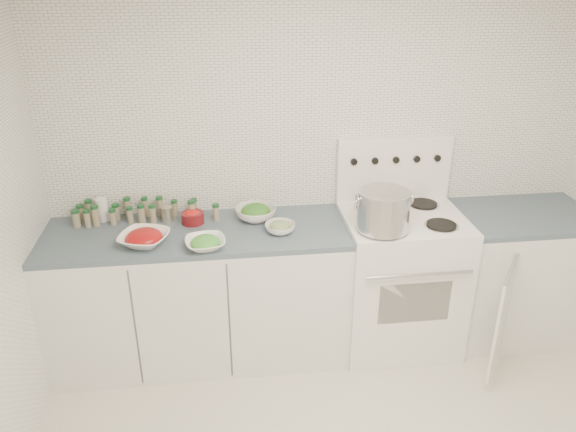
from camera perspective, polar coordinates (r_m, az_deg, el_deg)
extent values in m
cube|color=white|center=(3.68, 3.41, 6.25)|extent=(3.50, 0.02, 2.50)
cube|color=white|center=(3.69, -8.85, -8.06)|extent=(1.85, 0.62, 0.86)
cube|color=#3F4F5F|center=(3.47, -9.33, -1.81)|extent=(1.85, 0.62, 0.03)
cube|color=white|center=(3.83, 11.13, -6.47)|extent=(0.76, 0.65, 0.92)
cube|color=black|center=(3.55, 12.72, -8.55)|extent=(0.45, 0.01, 0.28)
cylinder|color=silver|center=(3.41, 13.28, -5.84)|extent=(0.65, 0.02, 0.02)
cube|color=white|center=(3.61, 11.74, -0.14)|extent=(0.76, 0.65, 0.01)
cube|color=white|center=(3.79, 10.66, 4.77)|extent=(0.76, 0.06, 0.43)
cylinder|color=silver|center=(3.42, 9.70, -1.28)|extent=(0.21, 0.21, 0.01)
cylinder|color=black|center=(3.42, 9.71, -1.19)|extent=(0.18, 0.18, 0.01)
cylinder|color=silver|center=(3.53, 15.31, -0.93)|extent=(0.21, 0.21, 0.01)
cylinder|color=black|center=(3.53, 15.32, -0.85)|extent=(0.18, 0.18, 0.01)
cylinder|color=silver|center=(3.70, 8.35, 0.89)|extent=(0.21, 0.21, 0.01)
cylinder|color=black|center=(3.69, 8.35, 0.98)|extent=(0.18, 0.18, 0.01)
cylinder|color=silver|center=(3.80, 13.59, 1.15)|extent=(0.21, 0.21, 0.01)
cylinder|color=black|center=(3.80, 13.60, 1.23)|extent=(0.18, 0.18, 0.01)
cylinder|color=black|center=(3.66, 6.70, 5.52)|extent=(0.04, 0.02, 0.04)
cylinder|color=black|center=(3.69, 8.83, 5.58)|extent=(0.04, 0.02, 0.04)
cylinder|color=black|center=(3.73, 10.91, 5.63)|extent=(0.04, 0.02, 0.04)
cylinder|color=black|center=(3.78, 12.94, 5.68)|extent=(0.04, 0.02, 0.04)
cylinder|color=black|center=(3.83, 14.93, 5.71)|extent=(0.04, 0.02, 0.04)
cube|color=white|center=(4.17, 21.95, -5.61)|extent=(0.89, 0.62, 0.86)
cube|color=#3F4F5F|center=(3.98, 22.97, 0.01)|extent=(0.89, 0.62, 0.03)
cube|color=white|center=(3.68, 20.91, -9.73)|extent=(0.25, 0.33, 0.70)
cylinder|color=silver|center=(3.35, 9.68, 0.61)|extent=(0.31, 0.31, 0.24)
cylinder|color=orange|center=(3.31, 9.81, 2.24)|extent=(0.28, 0.28, 0.03)
torus|color=silver|center=(3.28, 7.08, 1.60)|extent=(0.01, 0.08, 0.08)
torus|color=silver|center=(3.37, 12.38, 1.84)|extent=(0.01, 0.08, 0.08)
imported|color=white|center=(3.36, -14.40, -2.27)|extent=(0.35, 0.35, 0.07)
ellipsoid|color=#9E0D11|center=(3.35, -14.42, -2.05)|extent=(0.20, 0.20, 0.09)
imported|color=white|center=(3.25, -8.39, -2.77)|extent=(0.26, 0.26, 0.06)
ellipsoid|color=green|center=(3.25, -8.40, -2.59)|extent=(0.17, 0.17, 0.07)
imported|color=white|center=(3.56, -3.29, 0.27)|extent=(0.27, 0.27, 0.08)
ellipsoid|color=#30631C|center=(3.56, -3.30, 0.58)|extent=(0.18, 0.18, 0.08)
imported|color=white|center=(3.39, -0.81, -1.23)|extent=(0.18, 0.18, 0.06)
ellipsoid|color=#2D481C|center=(3.39, -0.81, -1.00)|extent=(0.13, 0.13, 0.06)
cylinder|color=maroon|center=(3.56, -9.66, -0.17)|extent=(0.14, 0.14, 0.07)
ellipsoid|color=red|center=(3.55, -9.69, 0.20)|extent=(0.10, 0.10, 0.05)
cylinder|color=white|center=(3.72, -18.34, 0.61)|extent=(0.10, 0.10, 0.15)
cylinder|color=#A5A08B|center=(3.61, -12.19, 0.20)|extent=(0.08, 0.08, 0.10)
cylinder|color=gray|center=(3.77, -20.32, 0.18)|extent=(0.04, 0.04, 0.09)
cylinder|color=#144821|center=(3.75, -20.44, 0.92)|extent=(0.04, 0.04, 0.02)
cylinder|color=gray|center=(3.77, -19.50, 0.49)|extent=(0.05, 0.05, 0.11)
cylinder|color=#144821|center=(3.74, -19.64, 1.41)|extent=(0.05, 0.05, 0.02)
cylinder|color=gray|center=(3.72, -17.03, 0.30)|extent=(0.05, 0.05, 0.09)
cylinder|color=#144821|center=(3.70, -17.13, 1.05)|extent=(0.05, 0.05, 0.02)
cylinder|color=gray|center=(3.72, -15.95, 0.70)|extent=(0.04, 0.04, 0.12)
cylinder|color=#144821|center=(3.69, -16.07, 1.67)|extent=(0.04, 0.04, 0.02)
cylinder|color=gray|center=(3.70, -14.29, 0.76)|extent=(0.04, 0.04, 0.12)
cylinder|color=#144821|center=(3.67, -14.40, 1.72)|extent=(0.04, 0.04, 0.02)
cylinder|color=gray|center=(3.68, -12.85, 0.81)|extent=(0.04, 0.04, 0.12)
cylinder|color=#144821|center=(3.65, -12.95, 1.79)|extent=(0.04, 0.04, 0.02)
cylinder|color=gray|center=(3.68, -11.43, 0.68)|extent=(0.04, 0.04, 0.09)
cylinder|color=#144821|center=(3.66, -11.50, 1.45)|extent=(0.04, 0.04, 0.02)
cylinder|color=gray|center=(3.67, -9.49, 0.82)|extent=(0.04, 0.04, 0.09)
cylinder|color=#144821|center=(3.65, -9.55, 1.61)|extent=(0.04, 0.04, 0.02)
cylinder|color=gray|center=(3.69, -20.70, -0.36)|extent=(0.05, 0.05, 0.09)
cylinder|color=#144821|center=(3.67, -20.83, 0.43)|extent=(0.05, 0.05, 0.02)
cylinder|color=gray|center=(3.66, -18.96, -0.09)|extent=(0.04, 0.04, 0.12)
cylinder|color=#144821|center=(3.64, -19.10, 0.87)|extent=(0.05, 0.05, 0.02)
cylinder|color=gray|center=(3.65, -17.37, -0.21)|extent=(0.04, 0.04, 0.09)
cylinder|color=#144821|center=(3.63, -17.47, 0.54)|extent=(0.04, 0.04, 0.02)
cylinder|color=gray|center=(3.64, -15.73, -0.03)|extent=(0.04, 0.04, 0.09)
cylinder|color=#144821|center=(3.62, -15.83, 0.75)|extent=(0.04, 0.04, 0.02)
cylinder|color=gray|center=(3.62, -14.65, 0.07)|extent=(0.04, 0.04, 0.11)
cylinder|color=#144821|center=(3.59, -14.76, 0.98)|extent=(0.05, 0.05, 0.02)
cylinder|color=gray|center=(3.60, -13.57, 0.08)|extent=(0.04, 0.04, 0.11)
cylinder|color=#144821|center=(3.58, -13.67, 0.98)|extent=(0.04, 0.04, 0.02)
cylinder|color=gray|center=(3.59, -9.71, 0.44)|extent=(0.04, 0.04, 0.12)
cylinder|color=#144821|center=(3.56, -9.79, 1.43)|extent=(0.05, 0.05, 0.02)
cylinder|color=gray|center=(3.57, -7.31, 0.26)|extent=(0.04, 0.04, 0.09)
cylinder|color=#144821|center=(3.55, -7.36, 1.07)|extent=(0.04, 0.04, 0.02)
cylinder|color=gray|center=(3.67, -19.71, -0.37)|extent=(0.04, 0.04, 0.10)
cylinder|color=#144821|center=(3.64, -19.83, 0.44)|extent=(0.04, 0.04, 0.02)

